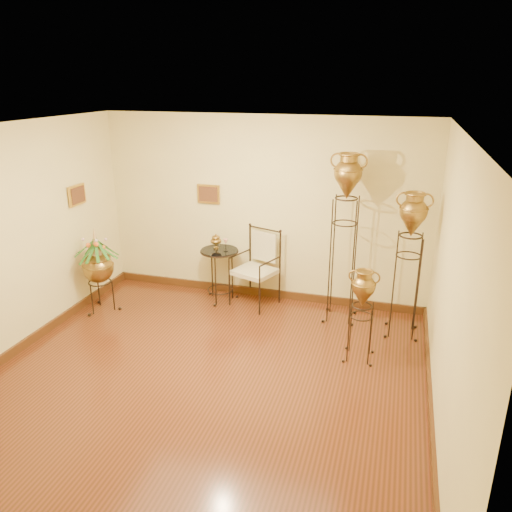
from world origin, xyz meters
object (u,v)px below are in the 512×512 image
(amphora_tall, at_px, (344,237))
(armchair, at_px, (255,269))
(planter_urn, at_px, (98,264))
(side_table, at_px, (220,274))
(amphora_mid, at_px, (408,264))

(amphora_tall, height_order, armchair, amphora_tall)
(planter_urn, bearing_deg, armchair, 21.51)
(armchair, xyz_separation_m, side_table, (-0.56, 0.00, -0.15))
(armchair, bearing_deg, amphora_tall, 15.06)
(amphora_tall, height_order, amphora_mid, amphora_tall)
(amphora_mid, relative_size, side_table, 1.90)
(amphora_mid, height_order, side_table, amphora_mid)
(planter_urn, bearing_deg, side_table, 28.16)
(side_table, bearing_deg, amphora_mid, -6.85)
(amphora_mid, xyz_separation_m, side_table, (-2.73, 0.33, -0.57))
(planter_urn, height_order, side_table, planter_urn)
(amphora_tall, bearing_deg, planter_urn, -168.10)
(amphora_tall, height_order, side_table, amphora_tall)
(armchair, bearing_deg, side_table, -160.06)
(amphora_tall, height_order, planter_urn, amphora_tall)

